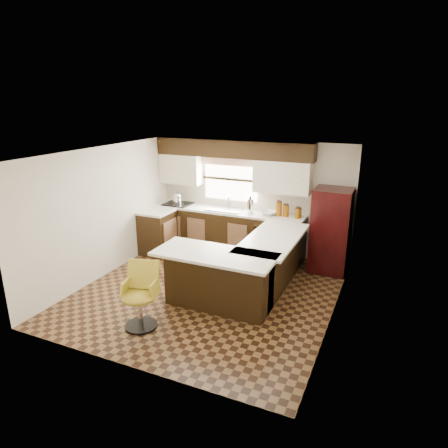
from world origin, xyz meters
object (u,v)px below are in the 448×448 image
at_px(peninsula_return, 219,280).
at_px(refrigerator, 331,231).
at_px(peninsula_long, 269,263).
at_px(bar_chair, 139,297).

distance_m(peninsula_return, refrigerator, 2.56).
height_order(peninsula_long, refrigerator, refrigerator).
bearing_deg(refrigerator, peninsula_long, -125.46).
bearing_deg(refrigerator, bar_chair, -124.06).
bearing_deg(bar_chair, refrigerator, 42.26).
relative_size(peninsula_long, peninsula_return, 1.18).
height_order(peninsula_return, refrigerator, refrigerator).
relative_size(peninsula_long, bar_chair, 2.01).
height_order(peninsula_long, peninsula_return, same).
relative_size(peninsula_return, refrigerator, 1.02).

